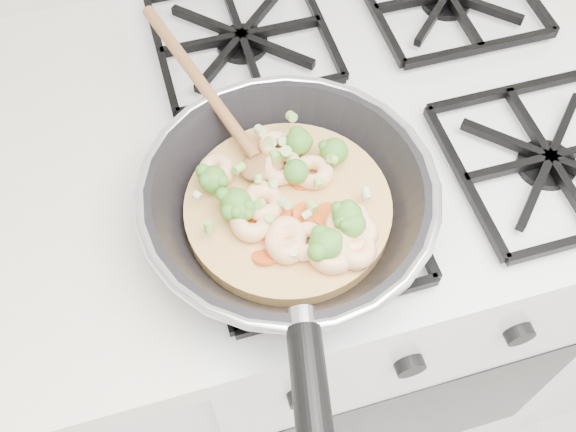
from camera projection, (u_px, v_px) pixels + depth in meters
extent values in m
cube|color=white|center=(354.00, 266.00, 1.23)|extent=(0.60, 0.60, 0.90)
cube|color=black|center=(415.00, 423.00, 1.08)|extent=(0.48, 0.00, 0.40)
cube|color=black|center=(385.00, 97.00, 0.84)|extent=(0.56, 0.56, 0.02)
torus|color=silver|center=(288.00, 190.00, 0.68)|extent=(0.32, 0.32, 0.01)
cylinder|color=black|center=(314.00, 422.00, 0.56)|extent=(0.06, 0.17, 0.03)
cylinder|color=tan|center=(288.00, 208.00, 0.71)|extent=(0.22, 0.22, 0.02)
ellipsoid|color=#905D34|center=(262.00, 167.00, 0.72)|extent=(0.05, 0.06, 0.01)
cylinder|color=#905D34|center=(199.00, 80.00, 0.75)|extent=(0.09, 0.22, 0.05)
torus|color=#FFCD96|center=(306.00, 241.00, 0.67)|extent=(0.06, 0.06, 0.02)
torus|color=#FFCD96|center=(251.00, 220.00, 0.68)|extent=(0.06, 0.06, 0.03)
torus|color=#FFCD96|center=(354.00, 235.00, 0.67)|extent=(0.06, 0.06, 0.02)
torus|color=#FFCD96|center=(312.00, 172.00, 0.71)|extent=(0.07, 0.07, 0.02)
torus|color=#FFCD96|center=(285.00, 243.00, 0.67)|extent=(0.05, 0.05, 0.02)
torus|color=#FFCD96|center=(277.00, 147.00, 0.73)|extent=(0.06, 0.06, 0.02)
torus|color=#FFCD96|center=(263.00, 202.00, 0.69)|extent=(0.07, 0.06, 0.03)
torus|color=#FFCD96|center=(355.00, 247.00, 0.66)|extent=(0.06, 0.05, 0.02)
torus|color=#FFCD96|center=(281.00, 166.00, 0.72)|extent=(0.07, 0.07, 0.02)
torus|color=#FFCD96|center=(216.00, 172.00, 0.71)|extent=(0.06, 0.05, 0.03)
torus|color=#FFCD96|center=(331.00, 255.00, 0.66)|extent=(0.07, 0.07, 0.02)
torus|color=#FFCD96|center=(348.00, 223.00, 0.68)|extent=(0.07, 0.07, 0.02)
torus|color=#FFCD96|center=(287.00, 236.00, 0.67)|extent=(0.05, 0.05, 0.02)
ellipsoid|color=#539330|center=(296.00, 172.00, 0.70)|extent=(0.04, 0.04, 0.03)
ellipsoid|color=#539330|center=(353.00, 225.00, 0.67)|extent=(0.04, 0.04, 0.03)
ellipsoid|color=#539330|center=(236.00, 204.00, 0.68)|extent=(0.04, 0.04, 0.03)
ellipsoid|color=#539330|center=(213.00, 179.00, 0.70)|extent=(0.04, 0.04, 0.03)
ellipsoid|color=#539330|center=(334.00, 151.00, 0.71)|extent=(0.04, 0.04, 0.03)
ellipsoid|color=#539330|center=(326.00, 244.00, 0.65)|extent=(0.04, 0.04, 0.03)
ellipsoid|color=#539330|center=(240.00, 210.00, 0.68)|extent=(0.04, 0.04, 0.03)
ellipsoid|color=#539330|center=(347.00, 216.00, 0.67)|extent=(0.04, 0.04, 0.03)
ellipsoid|color=#539330|center=(299.00, 142.00, 0.72)|extent=(0.04, 0.04, 0.03)
cylinder|color=#DA581B|center=(285.00, 221.00, 0.69)|extent=(0.04, 0.04, 0.01)
cylinder|color=#DA581B|center=(274.00, 234.00, 0.68)|extent=(0.04, 0.04, 0.00)
cylinder|color=#DA581B|center=(358.00, 227.00, 0.69)|extent=(0.04, 0.04, 0.01)
cylinder|color=#DA581B|center=(307.00, 215.00, 0.69)|extent=(0.04, 0.04, 0.01)
cylinder|color=#DA581B|center=(354.00, 243.00, 0.68)|extent=(0.04, 0.04, 0.01)
cylinder|color=#DA581B|center=(266.00, 255.00, 0.67)|extent=(0.04, 0.04, 0.01)
cylinder|color=#DA581B|center=(301.00, 180.00, 0.72)|extent=(0.04, 0.04, 0.01)
cylinder|color=#DA581B|center=(245.00, 218.00, 0.69)|extent=(0.03, 0.03, 0.01)
cylinder|color=#DA581B|center=(326.00, 255.00, 0.67)|extent=(0.04, 0.04, 0.01)
cylinder|color=#DA581B|center=(326.00, 214.00, 0.69)|extent=(0.04, 0.04, 0.00)
cylinder|color=#87C04D|center=(332.00, 159.00, 0.70)|extent=(0.01, 0.01, 0.01)
cylinder|color=#87C04D|center=(319.00, 183.00, 0.69)|extent=(0.01, 0.01, 0.01)
cylinder|color=#87C04D|center=(346.00, 218.00, 0.66)|extent=(0.01, 0.01, 0.01)
cylinder|color=#B9D395|center=(197.00, 196.00, 0.68)|extent=(0.01, 0.01, 0.01)
cylinder|color=#87C04D|center=(271.00, 144.00, 0.72)|extent=(0.01, 0.01, 0.01)
cylinder|color=#87C04D|center=(292.00, 117.00, 0.73)|extent=(0.01, 0.01, 0.01)
cylinder|color=#87C04D|center=(260.00, 204.00, 0.67)|extent=(0.01, 0.01, 0.01)
cylinder|color=#B9D395|center=(307.00, 214.00, 0.68)|extent=(0.01, 0.01, 0.01)
cylinder|color=#B9D395|center=(273.00, 183.00, 0.70)|extent=(0.01, 0.01, 0.01)
cylinder|color=#B9D395|center=(285.00, 203.00, 0.68)|extent=(0.01, 0.01, 0.01)
cylinder|color=#B9D395|center=(366.00, 193.00, 0.69)|extent=(0.01, 0.01, 0.01)
cylinder|color=#B9D395|center=(260.00, 131.00, 0.73)|extent=(0.01, 0.01, 0.01)
cylinder|color=#B9D395|center=(294.00, 254.00, 0.65)|extent=(0.01, 0.01, 0.01)
cylinder|color=#87C04D|center=(269.00, 143.00, 0.72)|extent=(0.01, 0.01, 0.01)
cylinder|color=#87C04D|center=(286.00, 152.00, 0.70)|extent=(0.01, 0.01, 0.01)
cylinder|color=#87C04D|center=(208.00, 227.00, 0.66)|extent=(0.01, 0.01, 0.01)
cylinder|color=#87C04D|center=(258.00, 179.00, 0.69)|extent=(0.01, 0.01, 0.01)
cylinder|color=#B9D395|center=(283.00, 141.00, 0.72)|extent=(0.01, 0.01, 0.01)
cylinder|color=#87C04D|center=(269.00, 219.00, 0.67)|extent=(0.01, 0.01, 0.01)
cylinder|color=#87C04D|center=(276.00, 156.00, 0.71)|extent=(0.01, 0.01, 0.01)
cylinder|color=#87C04D|center=(239.00, 168.00, 0.70)|extent=(0.01, 0.01, 0.01)
cylinder|color=#87C04D|center=(312.00, 206.00, 0.68)|extent=(0.01, 0.01, 0.01)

